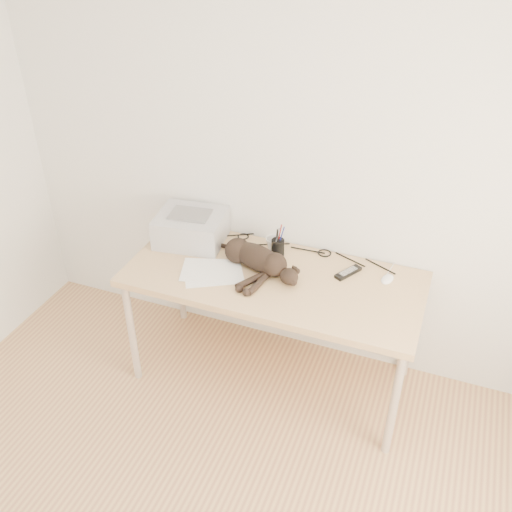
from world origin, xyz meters
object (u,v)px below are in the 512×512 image
at_px(desk, 278,287).
at_px(mug, 274,244).
at_px(cat, 254,258).
at_px(printer, 191,228).
at_px(pen_cup, 278,247).
at_px(mouse, 388,277).

bearing_deg(desk, mug, 118.45).
bearing_deg(cat, printer, -178.18).
bearing_deg(pen_cup, mouse, -1.62).
relative_size(printer, pen_cup, 2.26).
distance_m(cat, mouse, 0.72).
bearing_deg(printer, desk, -8.36).
distance_m(cat, pen_cup, 0.18).
relative_size(pen_cup, mouse, 1.86).
bearing_deg(mug, printer, -172.13).
bearing_deg(printer, pen_cup, 3.73).
relative_size(printer, cat, 0.68).
xyz_separation_m(cat, mug, (0.04, 0.20, -0.02)).
bearing_deg(cat, desk, 40.15).
distance_m(printer, mug, 0.49).
relative_size(desk, mug, 17.38).
distance_m(desk, pen_cup, 0.22).
distance_m(desk, mug, 0.25).
bearing_deg(desk, pen_cup, 111.22).
bearing_deg(mouse, mug, -170.65).
distance_m(printer, cat, 0.47).
relative_size(desk, printer, 3.79).
relative_size(mug, mouse, 0.92).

